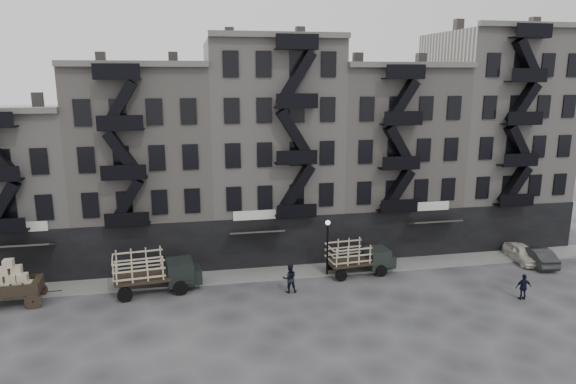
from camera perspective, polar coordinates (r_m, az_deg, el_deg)
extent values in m
plane|color=#38383A|center=(35.41, 0.67, -11.24)|extent=(140.00, 140.00, 0.00)
cube|color=slate|center=(38.77, -0.45, -8.90)|extent=(55.00, 2.50, 0.15)
cube|color=gray|center=(44.59, -28.27, 0.39)|extent=(10.00, 10.00, 12.00)
cube|color=#4C4744|center=(43.10, -26.02, 9.13)|extent=(0.70, 0.70, 1.20)
cube|color=gray|center=(42.36, -15.49, 2.96)|extent=(10.00, 10.00, 15.00)
cube|color=black|center=(38.92, -15.54, -6.29)|extent=(10.00, 0.35, 4.00)
cube|color=#595651|center=(36.65, -16.84, 13.50)|extent=(10.00, 0.50, 0.40)
cube|color=#4C4744|center=(42.15, -20.36, 13.66)|extent=(0.70, 0.70, 1.20)
cube|color=#4C4744|center=(41.65, -12.65, 14.16)|extent=(0.70, 0.70, 1.20)
cube|color=gray|center=(42.56, -2.00, 4.84)|extent=(10.00, 10.00, 17.00)
cube|color=black|center=(39.30, -0.80, -5.60)|extent=(10.00, 0.35, 4.00)
cube|color=#595651|center=(37.15, -0.82, 17.11)|extent=(10.00, 0.50, 0.40)
cube|color=#4C4744|center=(41.89, -6.35, 17.12)|extent=(0.70, 0.70, 1.20)
cube|color=#4C4744|center=(42.70, 1.37, 17.11)|extent=(0.70, 0.70, 1.20)
cube|color=gray|center=(45.33, 10.63, 3.85)|extent=(10.00, 10.00, 15.00)
cube|color=black|center=(42.13, 12.76, -4.65)|extent=(10.00, 0.35, 4.00)
cube|color=#595651|center=(40.04, 13.84, 13.58)|extent=(10.00, 0.50, 0.40)
cube|color=#4C4744|center=(43.77, 7.31, 14.29)|extent=(0.70, 0.70, 1.20)
cube|color=#4C4744|center=(45.77, 14.06, 13.96)|extent=(0.70, 0.70, 1.20)
cube|color=gray|center=(49.66, 21.56, 5.69)|extent=(10.00, 10.00, 18.00)
cube|color=black|center=(46.95, 24.05, -3.65)|extent=(10.00, 0.35, 4.00)
cube|color=#595651|center=(45.24, 26.16, 16.37)|extent=(10.00, 0.50, 0.40)
cube|color=#4C4744|center=(47.98, 19.38, 17.16)|extent=(0.70, 0.70, 1.20)
cube|color=#4C4744|center=(50.90, 24.98, 16.42)|extent=(0.70, 0.70, 1.20)
cylinder|color=black|center=(37.67, 4.39, -6.48)|extent=(0.14, 0.14, 4.00)
sphere|color=silver|center=(37.02, 4.44, -3.41)|extent=(0.36, 0.36, 0.36)
cube|color=black|center=(37.82, -28.16, -9.72)|extent=(3.39, 1.91, 0.18)
cylinder|color=black|center=(36.84, -26.47, -10.83)|extent=(1.02, 0.14, 1.01)
cylinder|color=black|center=(38.49, -25.89, -9.75)|extent=(1.02, 0.14, 1.01)
cube|color=black|center=(37.34, -26.01, -9.17)|extent=(0.53, 1.49, 0.74)
cube|color=black|center=(36.42, -15.85, -9.11)|extent=(3.91, 2.58, 0.20)
cube|color=black|center=(36.49, -11.90, -8.65)|extent=(1.95, 2.14, 1.63)
cube|color=black|center=(36.70, -10.35, -9.00)|extent=(1.05, 1.72, 0.98)
cylinder|color=black|center=(35.77, -11.84, -10.42)|extent=(1.00, 0.35, 0.98)
cylinder|color=black|center=(37.77, -12.19, -9.15)|extent=(1.00, 0.35, 0.98)
cylinder|color=black|center=(35.67, -17.67, -10.84)|extent=(1.00, 0.35, 0.98)
cylinder|color=black|center=(37.68, -17.68, -9.54)|extent=(1.00, 0.35, 0.98)
cube|color=black|center=(38.44, 6.89, -7.71)|extent=(3.41, 2.19, 0.17)
cube|color=black|center=(39.27, 9.88, -7.21)|extent=(1.68, 1.85, 1.43)
cube|color=black|center=(39.73, 11.00, -7.46)|extent=(0.89, 1.50, 0.86)
cylinder|color=black|center=(38.66, 10.33, -8.62)|extent=(0.88, 0.29, 0.86)
cylinder|color=black|center=(40.27, 9.13, -7.68)|extent=(0.88, 0.29, 0.86)
cylinder|color=black|center=(37.44, 5.94, -9.21)|extent=(0.88, 0.29, 0.86)
cylinder|color=black|center=(39.10, 4.89, -8.20)|extent=(0.88, 0.29, 0.86)
imported|color=silver|center=(44.87, 24.60, -6.21)|extent=(2.00, 4.14, 1.36)
imported|color=black|center=(44.67, 25.84, -6.38)|extent=(1.99, 4.46, 1.42)
imported|color=black|center=(35.27, 0.18, -9.58)|extent=(0.98, 0.77, 1.99)
imported|color=black|center=(37.59, 24.71, -9.57)|extent=(1.07, 0.55, 1.75)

